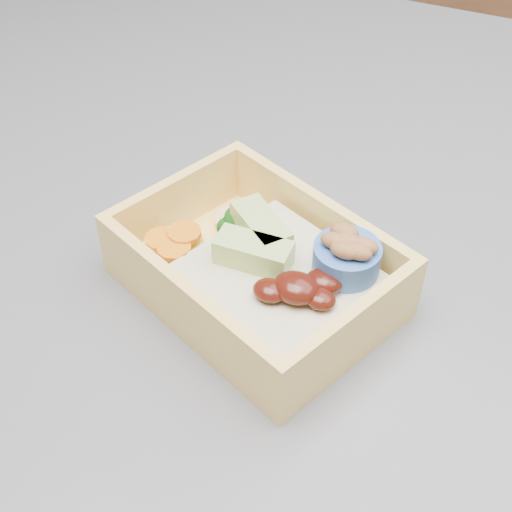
% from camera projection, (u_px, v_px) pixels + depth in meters
% --- Properties ---
extents(island, '(1.24, 0.84, 0.92)m').
position_uv_depth(island, '(147.00, 483.00, 0.86)').
color(island, brown).
rests_on(island, ground).
extents(bento_box, '(0.20, 0.18, 0.06)m').
position_uv_depth(bento_box, '(264.00, 272.00, 0.45)').
color(bento_box, '#F8CC66').
rests_on(bento_box, island).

